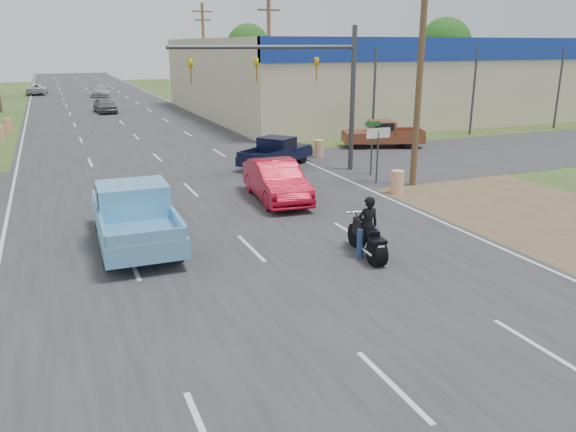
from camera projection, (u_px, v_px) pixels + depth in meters
name	position (u px, v px, depth m)	size (l,w,h in m)	color
ground	(392.00, 386.00, 10.47)	(200.00, 200.00, 0.00)	#2F4C1E
main_road	(121.00, 123.00, 45.71)	(15.00, 180.00, 0.02)	#2D2D30
cross_road	(181.00, 180.00, 26.33)	(120.00, 10.00, 0.02)	#2D2D30
dirt_verge	(485.00, 197.00, 23.36)	(8.00, 18.00, 0.01)	brown
big_box_store	(446.00, 73.00, 56.57)	(50.00, 28.10, 6.60)	#B7A88C
utility_pole_1	(420.00, 64.00, 23.90)	(2.00, 0.28, 10.00)	#4C3823
utility_pole_2	(269.00, 56.00, 39.76)	(2.00, 0.28, 10.00)	#4C3823
utility_pole_3	(204.00, 53.00, 55.61)	(2.00, 0.28, 10.00)	#4C3823
tree_3	(445.00, 44.00, 90.77)	(8.40, 8.40, 10.40)	#422D19
tree_5	(248.00, 46.00, 103.59)	(7.98, 7.98, 9.88)	#422D19
barrel_0	(397.00, 182.00, 23.87)	(0.56, 0.56, 1.00)	orange
barrel_1	(319.00, 149.00, 31.51)	(0.56, 0.56, 1.00)	orange
barrel_2	(0.00, 133.00, 37.12)	(0.56, 0.56, 1.00)	orange
barrel_3	(8.00, 125.00, 40.76)	(0.56, 0.56, 1.00)	orange
lane_sign	(378.00, 142.00, 25.29)	(1.20, 0.08, 2.52)	#3F3F44
street_name_sign	(372.00, 142.00, 26.92)	(0.80, 0.08, 2.61)	#3F3F44
signal_mast	(303.00, 74.00, 26.20)	(9.12, 0.40, 7.00)	#3F3F44
red_convertible	(276.00, 181.00, 22.75)	(1.71, 4.89, 1.61)	#AA071E
motorcycle	(368.00, 241.00, 16.60)	(0.75, 2.41, 1.22)	black
rider	(368.00, 229.00, 16.57)	(0.65, 0.43, 1.78)	black
blue_pickup	(134.00, 213.00, 17.75)	(2.43, 6.00, 1.97)	black
navy_pickup	(277.00, 152.00, 29.19)	(4.79, 4.10, 1.53)	black
brown_pickup	(381.00, 134.00, 34.63)	(5.26, 3.48, 1.63)	black
distant_car_grey	(105.00, 105.00, 52.10)	(1.67, 4.15, 1.41)	#595A5F
distant_car_silver	(100.00, 91.00, 68.44)	(2.04, 5.03, 1.46)	#A8A7AC
distant_car_white	(37.00, 89.00, 71.13)	(2.27, 4.92, 1.37)	silver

